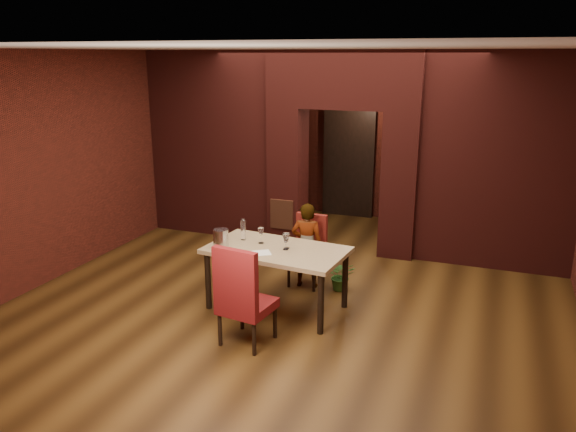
# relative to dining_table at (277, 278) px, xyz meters

# --- Properties ---
(floor) EXTENTS (8.00, 8.00, 0.00)m
(floor) POSITION_rel_dining_table_xyz_m (0.12, 0.57, -0.40)
(floor) COLOR #4D3113
(floor) RESTS_ON ground
(ceiling) EXTENTS (7.00, 8.00, 0.04)m
(ceiling) POSITION_rel_dining_table_xyz_m (0.12, 0.57, 2.80)
(ceiling) COLOR silver
(ceiling) RESTS_ON ground
(wall_back) EXTENTS (7.00, 0.04, 3.20)m
(wall_back) POSITION_rel_dining_table_xyz_m (0.12, 4.57, 1.20)
(wall_back) COLOR maroon
(wall_back) RESTS_ON ground
(wall_front) EXTENTS (7.00, 0.04, 3.20)m
(wall_front) POSITION_rel_dining_table_xyz_m (0.12, -3.43, 1.20)
(wall_front) COLOR maroon
(wall_front) RESTS_ON ground
(wall_left) EXTENTS (0.04, 8.00, 3.20)m
(wall_left) POSITION_rel_dining_table_xyz_m (-3.38, 0.57, 1.20)
(wall_left) COLOR maroon
(wall_left) RESTS_ON ground
(pillar_left) EXTENTS (0.55, 0.55, 2.30)m
(pillar_left) POSITION_rel_dining_table_xyz_m (-0.83, 2.57, 0.75)
(pillar_left) COLOR maroon
(pillar_left) RESTS_ON ground
(pillar_right) EXTENTS (0.55, 0.55, 2.30)m
(pillar_right) POSITION_rel_dining_table_xyz_m (1.07, 2.57, 0.75)
(pillar_right) COLOR maroon
(pillar_right) RESTS_ON ground
(lintel) EXTENTS (2.45, 0.55, 0.90)m
(lintel) POSITION_rel_dining_table_xyz_m (0.12, 2.57, 2.35)
(lintel) COLOR maroon
(lintel) RESTS_ON ground
(wing_wall_left) EXTENTS (2.28, 0.35, 3.20)m
(wing_wall_left) POSITION_rel_dining_table_xyz_m (-2.24, 2.57, 1.20)
(wing_wall_left) COLOR maroon
(wing_wall_left) RESTS_ON ground
(wing_wall_right) EXTENTS (2.28, 0.35, 3.20)m
(wing_wall_right) POSITION_rel_dining_table_xyz_m (2.49, 2.57, 1.20)
(wing_wall_right) COLOR maroon
(wing_wall_right) RESTS_ON ground
(vent_panel) EXTENTS (0.40, 0.03, 0.50)m
(vent_panel) POSITION_rel_dining_table_xyz_m (-0.83, 2.28, 0.15)
(vent_panel) COLOR #9C4D2D
(vent_panel) RESTS_ON ground
(rear_door) EXTENTS (0.90, 0.08, 2.10)m
(rear_door) POSITION_rel_dining_table_xyz_m (-0.28, 4.51, 0.65)
(rear_door) COLOR black
(rear_door) RESTS_ON ground
(rear_door_frame) EXTENTS (1.02, 0.04, 2.22)m
(rear_door_frame) POSITION_rel_dining_table_xyz_m (-0.28, 4.47, 0.65)
(rear_door_frame) COLOR black
(rear_door_frame) RESTS_ON ground
(dining_table) EXTENTS (1.80, 1.12, 0.80)m
(dining_table) POSITION_rel_dining_table_xyz_m (0.00, 0.00, 0.00)
(dining_table) COLOR tan
(dining_table) RESTS_ON ground
(chair_far) EXTENTS (0.47, 0.47, 0.99)m
(chair_far) POSITION_rel_dining_table_xyz_m (0.11, 0.85, 0.09)
(chair_far) COLOR maroon
(chair_far) RESTS_ON ground
(chair_near) EXTENTS (0.60, 0.60, 1.17)m
(chair_near) POSITION_rel_dining_table_xyz_m (0.03, -0.94, 0.18)
(chair_near) COLOR maroon
(chair_near) RESTS_ON ground
(person_seated) EXTENTS (0.47, 0.34, 1.20)m
(person_seated) POSITION_rel_dining_table_xyz_m (0.13, 0.80, 0.20)
(person_seated) COLOR white
(person_seated) RESTS_ON ground
(wine_glass_a) EXTENTS (0.08, 0.08, 0.21)m
(wine_glass_a) POSITION_rel_dining_table_xyz_m (-0.26, 0.11, 0.51)
(wine_glass_a) COLOR white
(wine_glass_a) RESTS_ON dining_table
(wine_glass_b) EXTENTS (0.08, 0.08, 0.20)m
(wine_glass_b) POSITION_rel_dining_table_xyz_m (0.12, 0.04, 0.50)
(wine_glass_b) COLOR white
(wine_glass_b) RESTS_ON dining_table
(wine_glass_c) EXTENTS (0.08, 0.08, 0.20)m
(wine_glass_c) POSITION_rel_dining_table_xyz_m (0.12, -0.00, 0.50)
(wine_glass_c) COLOR silver
(wine_glass_c) RESTS_ON dining_table
(tasting_sheet) EXTENTS (0.34, 0.32, 0.00)m
(tasting_sheet) POSITION_rel_dining_table_xyz_m (-0.13, -0.24, 0.40)
(tasting_sheet) COLOR white
(tasting_sheet) RESTS_ON dining_table
(wine_bucket) EXTENTS (0.19, 0.19, 0.23)m
(wine_bucket) POSITION_rel_dining_table_xyz_m (-0.66, -0.21, 0.52)
(wine_bucket) COLOR #B8B7BE
(wine_bucket) RESTS_ON dining_table
(water_bottle) EXTENTS (0.07, 0.07, 0.29)m
(water_bottle) POSITION_rel_dining_table_xyz_m (-0.53, 0.16, 0.54)
(water_bottle) COLOR white
(water_bottle) RESTS_ON dining_table
(potted_plant) EXTENTS (0.46, 0.43, 0.42)m
(potted_plant) POSITION_rel_dining_table_xyz_m (0.62, 0.84, -0.19)
(potted_plant) COLOR #2C5F21
(potted_plant) RESTS_ON ground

